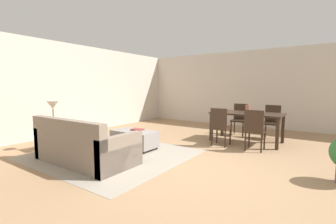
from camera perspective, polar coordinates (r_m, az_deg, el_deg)
ground_plane at (r=4.27m, az=5.71°, el=-13.27°), size 10.80×10.80×0.00m
wall_back at (r=8.75m, az=21.91°, el=5.25°), size 9.00×0.12×2.70m
wall_left at (r=7.59m, az=-23.43°, el=5.12°), size 0.12×11.00×2.70m
area_rug at (r=5.14m, az=-13.31°, el=-9.99°), size 3.00×2.80×0.01m
couch at (r=4.71m, az=-19.85°, el=-8.13°), size 1.97×0.96×0.86m
ottoman_table at (r=5.46m, az=-8.24°, el=-6.38°), size 1.04×0.55×0.42m
side_table at (r=5.82m, az=-26.10°, el=-3.94°), size 0.40×0.40×0.59m
table_lamp at (r=5.76m, az=-26.35°, el=1.32°), size 0.26×0.26×0.53m
dining_table at (r=6.32m, az=18.70°, el=-0.98°), size 1.73×0.89×0.76m
dining_chair_near_left at (r=5.72m, az=12.58°, el=-3.05°), size 0.41×0.41×0.92m
dining_chair_near_right at (r=5.50m, az=20.42°, el=-3.65°), size 0.41×0.41×0.92m
dining_chair_far_left at (r=7.24m, az=17.11°, el=-1.26°), size 0.42×0.42×0.92m
dining_chair_far_right at (r=6.99m, az=24.07°, el=-1.78°), size 0.40×0.40×0.92m
vase_centerpiece at (r=6.34m, az=18.92°, el=0.74°), size 0.12×0.12×0.19m
book_on_ottoman at (r=5.45m, az=-7.49°, el=-4.28°), size 0.29×0.23×0.03m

